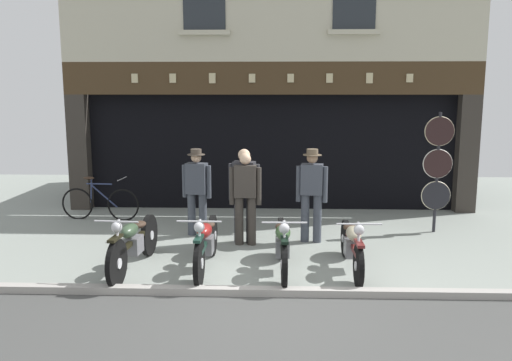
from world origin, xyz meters
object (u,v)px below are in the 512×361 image
Objects in this scene: salesman_left at (197,188)px; advert_board_near at (169,130)px; shopkeeper_center at (245,195)px; salesman_right at (312,191)px; motorcycle_left at (134,242)px; motorcycle_center at (282,244)px; tyre_sign_pole at (438,165)px; motorcycle_center_right at (352,244)px; motorcycle_center_left at (206,242)px; leaning_bicycle at (100,203)px; assistant_far_right at (244,191)px.

advert_board_near is at bearing -57.71° from salesman_left.
salesman_right is at bearing -167.32° from shopkeeper_center.
motorcycle_left is 1.06× the size of motorcycle_center.
salesman_left is 1.67× the size of advert_board_near.
tyre_sign_pole is at bearing -153.85° from salesman_right.
tyre_sign_pole reaches higher than motorcycle_center_right.
advert_board_near is (-3.57, 4.31, 1.39)m from motorcycle_center_right.
motorcycle_center_left is at bearing 70.80° from shopkeeper_center.
tyre_sign_pole is at bearing -129.81° from motorcycle_center_right.
advert_board_near is (-3.07, 2.77, 0.87)m from salesman_right.
advert_board_near reaches higher than motorcycle_left.
motorcycle_center is (1.15, -0.07, 0.00)m from motorcycle_center_left.
motorcycle_center_right is 1.70m from salesman_right.
tyre_sign_pole is at bearing 88.23° from leaning_bicycle.
motorcycle_left is at bearing 31.09° from leaning_bicycle.
motorcycle_center is at bearing -176.10° from motorcycle_left.
motorcycle_center_left is 1.29× the size of shopkeeper_center.
advert_board_near reaches higher than leaning_bicycle.
advert_board_near reaches higher than assistant_far_right.
shopkeeper_center is at bearing 19.74° from salesman_right.
leaning_bicycle is (-2.64, 3.07, -0.07)m from motorcycle_center_left.
leaning_bicycle is (-3.16, 1.72, -0.53)m from shopkeeper_center.
tyre_sign_pole reaches higher than motorcycle_center.
tyre_sign_pole is (1.91, 2.29, 0.89)m from motorcycle_center_right.
assistant_far_right is (-0.03, 0.14, 0.04)m from shopkeeper_center.
motorcycle_left is at bearing -1.91° from motorcycle_center.
salesman_left is at bearing -15.92° from assistant_far_right.
shopkeeper_center is 1.67× the size of advert_board_near.
tyre_sign_pole is (4.51, 0.38, 0.41)m from salesman_left.
advert_board_near is at bearing -46.78° from assistant_far_right.
motorcycle_center_right is 5.71m from leaning_bicycle.
motorcycle_left is 2.18× the size of advert_board_near.
advert_board_near reaches higher than salesman_left.
motorcycle_left is 1.26× the size of leaning_bicycle.
tyre_sign_pole reaches higher than motorcycle_center_left.
motorcycle_left is 2.24m from motorcycle_center.
motorcycle_center_left is at bearing 45.38° from leaning_bicycle.
motorcycle_center_right is (1.04, 0.10, -0.02)m from motorcycle_center.
salesman_right is at bearing 75.53° from leaning_bicycle.
shopkeeper_center is (0.94, -0.58, 0.00)m from salesman_left.
motorcycle_center is 1.19× the size of assistant_far_right.
advert_board_near is at bearing 139.77° from leaning_bicycle.
motorcycle_left is 1.31× the size of shopkeeper_center.
salesman_right is at bearing -145.31° from motorcycle_left.
motorcycle_center is 1.23× the size of shopkeeper_center.
shopkeeper_center is 0.97× the size of assistant_far_right.
motorcycle_center_left is 2.36m from salesman_right.
salesman_right reaches higher than motorcycle_center_right.
tyre_sign_pole is (3.61, 0.82, 0.37)m from assistant_far_right.
assistant_far_right reaches higher than motorcycle_center_left.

